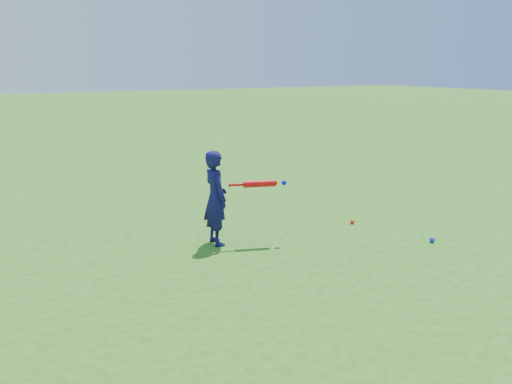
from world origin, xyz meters
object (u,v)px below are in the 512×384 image
child (216,198)px  bat_swing (261,184)px  ground_ball_blue (432,240)px  ground_ball_red (352,222)px

child → bat_swing: child is taller
child → ground_ball_blue: 2.73m
ground_ball_red → child: bearing=175.5°
child → ground_ball_red: size_ratio=19.19×
ground_ball_red → ground_ball_blue: bearing=-75.0°
bat_swing → ground_ball_blue: bearing=-12.6°
ground_ball_blue → bat_swing: size_ratio=0.10×
ground_ball_red → ground_ball_blue: ground_ball_blue is taller
child → bat_swing: 0.58m
ground_ball_blue → bat_swing: bearing=148.9°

